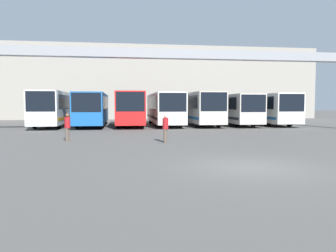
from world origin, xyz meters
The scene contains 12 objects.
ground_plane centered at (0.00, 0.00, 0.00)m, with size 200.00×200.00×0.00m, color #514F4C.
building_backdrop centered at (0.00, 42.40, 5.32)m, with size 50.25×12.00×10.63m.
overhead_gantry centered at (0.00, 15.03, 5.38)m, with size 30.47×0.80×6.34m.
bus_slot_0 centered at (-10.62, 22.32, 1.88)m, with size 2.49×11.13×3.26m.
bus_slot_1 centered at (-7.08, 22.31, 1.82)m, with size 2.60×11.10×3.15m.
bus_slot_2 centered at (-3.54, 21.80, 1.87)m, with size 2.59×10.08×3.25m.
bus_slot_3 centered at (0.00, 22.59, 1.83)m, with size 2.56×11.65×3.18m.
bus_slot_4 centered at (3.54, 21.83, 1.87)m, with size 2.55×10.15×3.25m.
bus_slot_5 centered at (7.08, 22.64, 1.77)m, with size 2.48×11.77×3.06m.
bus_slot_6 centered at (10.62, 22.29, 1.81)m, with size 2.61×11.06×3.14m.
pedestrian_near_left centered at (-7.32, 8.94, 0.84)m, with size 0.33×0.33×1.58m.
pedestrian_near_center centered at (-1.86, 7.47, 0.83)m, with size 0.33×0.33×1.57m.
Camera 1 is at (-4.22, -10.31, 2.09)m, focal length 35.00 mm.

